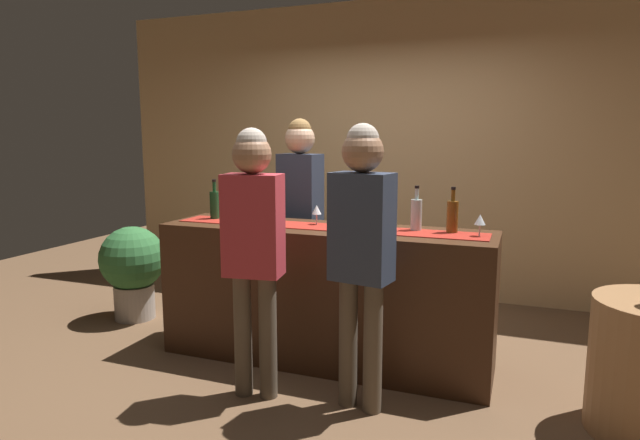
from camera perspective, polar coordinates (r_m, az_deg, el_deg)
ground_plane at (r=4.01m, az=0.47°, el=-14.49°), size 10.00×10.00×0.00m
back_wall at (r=5.51m, az=7.46°, el=7.34°), size 6.00×0.12×2.90m
bar_counter at (r=3.85m, az=0.48°, el=-7.89°), size 2.32×0.60×0.97m
counter_runner_cloth at (r=3.74m, az=0.49°, el=-0.74°), size 2.20×0.28×0.01m
wine_bottle_amber at (r=3.60m, az=13.82°, el=0.42°), size 0.07×0.07×0.30m
wine_bottle_clear at (r=3.64m, az=10.14°, el=0.63°), size 0.07×0.07×0.30m
wine_bottle_green at (r=4.17m, az=-11.06°, el=1.63°), size 0.07×0.07×0.30m
wine_glass_near_customer at (r=3.82m, az=-0.36°, el=1.03°), size 0.07×0.07×0.14m
wine_glass_mid_counter at (r=3.51m, az=16.55°, el=-0.04°), size 0.07×0.07×0.14m
bartender at (r=4.41m, az=-2.11°, el=2.15°), size 0.37×0.25×1.73m
customer_sipping at (r=3.05m, az=4.42°, el=-1.89°), size 0.37×0.26×1.66m
customer_browsing at (r=3.22m, az=-7.05°, el=-1.66°), size 0.37×0.25×1.64m
potted_plant_tall at (r=4.99m, az=-19.18°, el=-4.59°), size 0.56×0.56×0.82m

